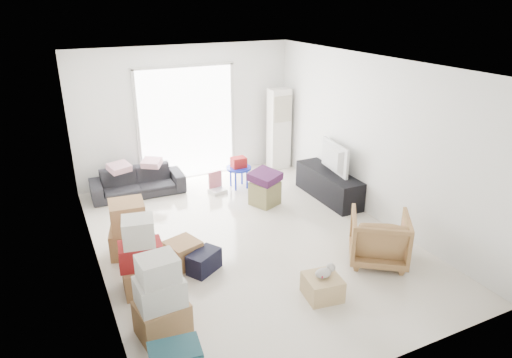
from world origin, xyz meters
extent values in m
cube|color=silver|center=(0.00, 0.00, -0.12)|extent=(4.50, 6.00, 0.24)
cube|color=white|center=(0.00, 0.00, 2.82)|extent=(4.50, 6.00, 0.24)
cube|color=white|center=(0.00, 3.12, 1.35)|extent=(4.50, 0.24, 2.70)
cube|color=white|center=(0.00, -3.12, 1.35)|extent=(4.50, 0.24, 2.70)
cube|color=white|center=(-2.37, 0.00, 1.35)|extent=(0.24, 6.00, 2.70)
cube|color=white|center=(2.37, 0.00, 1.35)|extent=(0.24, 6.00, 2.70)
cube|color=white|center=(0.00, 2.98, 1.15)|extent=(2.00, 0.01, 2.30)
cube|color=silver|center=(-1.00, 2.97, 1.15)|extent=(0.06, 0.04, 2.30)
cube|color=silver|center=(1.00, 2.97, 1.15)|extent=(0.06, 0.04, 2.30)
cube|color=silver|center=(0.00, 2.97, 2.30)|extent=(2.10, 0.04, 0.06)
cube|color=white|center=(1.95, 2.65, 0.88)|extent=(0.45, 0.30, 1.75)
cube|color=black|center=(2.00, 0.77, 0.27)|extent=(0.48, 1.59, 0.53)
imported|color=black|center=(2.00, 0.77, 0.59)|extent=(0.66, 1.01, 0.12)
imported|color=#232327|center=(-1.19, 2.50, 0.34)|extent=(1.75, 0.57, 0.68)
cube|color=#E0A3B9|center=(-1.50, 2.51, 0.74)|extent=(0.45, 0.40, 0.12)
cube|color=#E0A3B9|center=(-0.89, 2.51, 0.73)|extent=(0.43, 0.41, 0.12)
imported|color=#A47049|center=(1.39, -1.39, 0.40)|extent=(1.07, 1.06, 0.81)
cube|color=#0C333D|center=(-1.90, -2.45, 0.53)|extent=(0.51, 0.39, 0.04)
cube|color=olive|center=(-1.80, -1.56, 0.20)|extent=(0.61, 0.53, 0.41)
cube|color=silver|center=(-1.80, -1.56, 0.57)|extent=(0.52, 0.44, 0.32)
cube|color=silver|center=(-1.80, -1.56, 0.86)|extent=(0.43, 0.39, 0.27)
cube|color=olive|center=(-1.80, -0.62, 0.18)|extent=(0.54, 0.54, 0.37)
cube|color=maroon|center=(-1.80, -0.62, 0.45)|extent=(0.60, 0.44, 0.16)
cube|color=maroon|center=(-1.80, -0.62, 0.60)|extent=(0.57, 0.40, 0.15)
cube|color=silver|center=(-1.80, -0.62, 0.85)|extent=(0.45, 0.43, 0.35)
cube|color=olive|center=(-1.77, 0.34, 0.20)|extent=(0.66, 0.59, 0.40)
cube|color=olive|center=(-1.77, 0.34, 0.62)|extent=(0.53, 0.53, 0.43)
cube|color=olive|center=(-1.16, -0.26, 0.18)|extent=(0.54, 0.54, 0.36)
cube|color=black|center=(-0.95, -0.56, 0.15)|extent=(0.54, 0.48, 0.30)
cube|color=#8C8751|center=(0.80, 1.03, 0.22)|extent=(0.57, 0.57, 0.44)
cube|color=#50204F|center=(0.80, 1.03, 0.51)|extent=(0.64, 0.64, 0.14)
cylinder|color=#1427BF|center=(0.69, 1.97, 0.41)|extent=(0.50, 0.50, 0.04)
cylinder|color=#1427BF|center=(0.82, 2.10, 0.19)|extent=(0.04, 0.04, 0.39)
cylinder|color=#1427BF|center=(0.57, 2.10, 0.19)|extent=(0.04, 0.04, 0.39)
cylinder|color=#1427BF|center=(0.57, 1.85, 0.19)|extent=(0.04, 0.04, 0.39)
cylinder|color=#1427BF|center=(0.82, 1.85, 0.19)|extent=(0.04, 0.04, 0.39)
cube|color=maroon|center=(0.69, 1.97, 0.53)|extent=(0.28, 0.22, 0.20)
cube|color=silver|center=(0.20, 1.89, 0.04)|extent=(0.35, 0.32, 0.08)
cube|color=#BE5C6A|center=(0.20, 2.01, 0.24)|extent=(0.28, 0.09, 0.33)
cube|color=tan|center=(0.20, -1.76, 0.14)|extent=(0.49, 0.49, 0.29)
ellipsoid|color=#B2ADA8|center=(0.20, -1.76, 0.35)|extent=(0.22, 0.15, 0.12)
cube|color=#A81F3E|center=(0.20, -1.76, 0.35)|extent=(0.17, 0.14, 0.03)
sphere|color=#B2ADA8|center=(0.33, -1.73, 0.38)|extent=(0.12, 0.12, 0.12)
camera|label=1|loc=(-2.66, -5.75, 3.56)|focal=32.00mm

